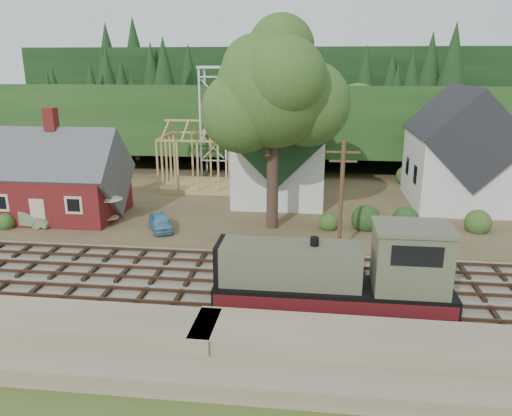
# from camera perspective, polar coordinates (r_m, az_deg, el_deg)

# --- Properties ---
(ground) EXTENTS (140.00, 140.00, 0.00)m
(ground) POSITION_cam_1_polar(r_m,az_deg,el_deg) (30.44, -3.64, -8.52)
(ground) COLOR #384C1E
(ground) RESTS_ON ground
(embankment) EXTENTS (64.00, 5.00, 1.60)m
(embankment) POSITION_cam_1_polar(r_m,az_deg,el_deg) (23.18, -7.58, -17.24)
(embankment) COLOR #7F7259
(embankment) RESTS_ON ground
(railroad_bed) EXTENTS (64.00, 11.00, 0.16)m
(railroad_bed) POSITION_cam_1_polar(r_m,az_deg,el_deg) (30.41, -3.64, -8.38)
(railroad_bed) COLOR #726B5B
(railroad_bed) RESTS_ON ground
(village_flat) EXTENTS (64.00, 26.00, 0.30)m
(village_flat) POSITION_cam_1_polar(r_m,az_deg,el_deg) (47.16, 0.28, 0.78)
(village_flat) COLOR brown
(village_flat) RESTS_ON ground
(hillside) EXTENTS (70.00, 28.96, 12.74)m
(hillside) POSITION_cam_1_polar(r_m,az_deg,el_deg) (70.51, 2.51, 5.83)
(hillside) COLOR #1E3F19
(hillside) RESTS_ON ground
(ridge) EXTENTS (80.00, 20.00, 12.00)m
(ridge) POSITION_cam_1_polar(r_m,az_deg,el_deg) (86.26, 3.34, 7.73)
(ridge) COLOR black
(ridge) RESTS_ON ground
(depot) EXTENTS (10.80, 7.41, 9.00)m
(depot) POSITION_cam_1_polar(r_m,az_deg,el_deg) (44.67, -21.69, 2.78)
(depot) COLOR maroon
(depot) RESTS_ON village_flat
(church) EXTENTS (8.40, 15.17, 13.00)m
(church) POSITION_cam_1_polar(r_m,az_deg,el_deg) (47.55, 2.93, 7.09)
(church) COLOR silver
(church) RESTS_ON village_flat
(farmhouse) EXTENTS (8.40, 10.80, 10.60)m
(farmhouse) POSITION_cam_1_polar(r_m,az_deg,el_deg) (48.55, 22.16, 5.73)
(farmhouse) COLOR silver
(farmhouse) RESTS_ON village_flat
(timber_frame) EXTENTS (8.20, 6.20, 6.99)m
(timber_frame) POSITION_cam_1_polar(r_m,az_deg,el_deg) (51.29, -5.91, 5.53)
(timber_frame) COLOR tan
(timber_frame) RESTS_ON village_flat
(lattice_tower) EXTENTS (3.20, 3.20, 12.12)m
(lattice_tower) POSITION_cam_1_polar(r_m,az_deg,el_deg) (56.34, -4.76, 13.45)
(lattice_tower) COLOR silver
(lattice_tower) RESTS_ON village_flat
(big_tree) EXTENTS (10.90, 8.40, 14.70)m
(big_tree) POSITION_cam_1_polar(r_m,az_deg,el_deg) (37.45, 2.25, 12.38)
(big_tree) COLOR #38281E
(big_tree) RESTS_ON village_flat
(telegraph_pole_near) EXTENTS (2.20, 0.28, 8.00)m
(telegraph_pole_near) POSITION_cam_1_polar(r_m,az_deg,el_deg) (33.50, 9.72, 1.34)
(telegraph_pole_near) COLOR #4C331E
(telegraph_pole_near) RESTS_ON ground
(locomotive) EXTENTS (12.11, 3.03, 4.84)m
(locomotive) POSITION_cam_1_polar(r_m,az_deg,el_deg) (26.43, 9.80, -7.64)
(locomotive) COLOR black
(locomotive) RESTS_ON railroad_bed
(car_blue) EXTENTS (3.02, 4.03, 1.28)m
(car_blue) POSITION_cam_1_polar(r_m,az_deg,el_deg) (39.16, -10.87, -1.58)
(car_blue) COLOR #5799BC
(car_blue) RESTS_ON village_flat
(car_green) EXTENTS (4.08, 1.93, 1.29)m
(car_green) POSITION_cam_1_polar(r_m,az_deg,el_deg) (43.33, -24.44, -1.03)
(car_green) COLOR gray
(car_green) RESTS_ON village_flat
(patio_set) EXTENTS (2.26, 2.26, 2.51)m
(patio_set) POSITION_cam_1_polar(r_m,az_deg,el_deg) (41.39, -16.55, 1.16)
(patio_set) COLOR silver
(patio_set) RESTS_ON village_flat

